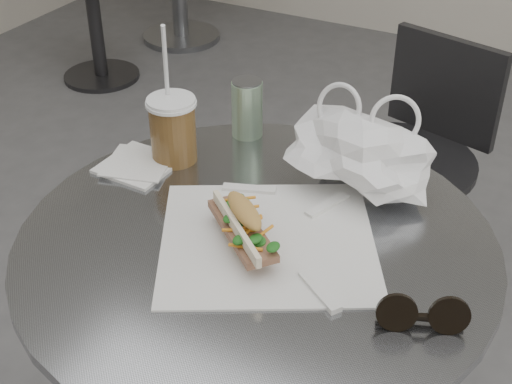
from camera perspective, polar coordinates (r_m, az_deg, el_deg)
The scene contains 10 objects.
cafe_table at distance 1.31m, azimuth 0.01°, elevation -13.28°, with size 0.76×0.76×0.74m.
chair_far at distance 1.97m, azimuth 11.62°, elevation -0.44°, with size 0.40×0.43×0.75m.
bg_chair at distance 3.34m, azimuth -13.47°, elevation 13.88°, with size 0.39×0.43×0.74m.
sandwich_paper at distance 1.11m, azimuth 0.95°, elevation -3.91°, with size 0.33×0.31×0.00m, color white.
banh_mi at distance 1.08m, azimuth -1.05°, elevation -2.74°, with size 0.21×0.20×0.07m.
iced_coffee at distance 1.30m, azimuth -6.67°, elevation 5.08°, with size 0.09×0.09×0.26m.
sunglasses at distance 0.98m, azimuth 13.16°, elevation -9.61°, with size 0.12×0.07×0.06m.
plastic_bag at distance 1.23m, azimuth 8.22°, elevation 3.10°, with size 0.25×0.19×0.12m, color white, non-canonical shape.
napkin_stack at distance 1.31m, azimuth -9.40°, elevation 2.19°, with size 0.14×0.14×0.01m.
drink_can at distance 1.38m, azimuth -0.72°, elevation 6.72°, with size 0.06×0.06×0.11m.
Camera 1 is at (0.41, -0.59, 1.42)m, focal length 50.00 mm.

